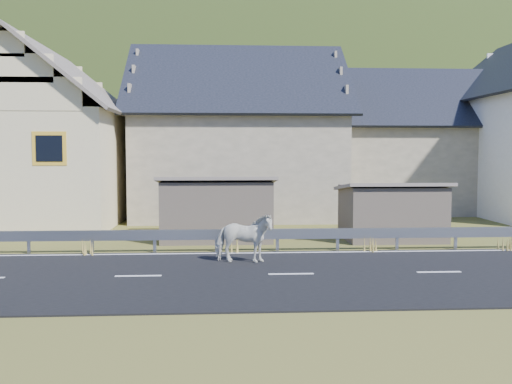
{
  "coord_description": "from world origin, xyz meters",
  "views": [
    {
      "loc": [
        -1.83,
        -14.79,
        3.26
      ],
      "look_at": [
        -0.72,
        3.39,
        1.98
      ],
      "focal_mm": 40.0,
      "sensor_mm": 36.0,
      "label": 1
    }
  ],
  "objects": [
    {
      "name": "shed_left",
      "position": [
        -2.0,
        6.5,
        1.1
      ],
      "size": [
        4.3,
        3.3,
        2.4
      ],
      "primitive_type": "cube",
      "color": "brown",
      "rests_on": "ground"
    },
    {
      "name": "house_stone_a",
      "position": [
        -1.0,
        15.0,
        4.63
      ],
      "size": [
        10.8,
        9.8,
        8.9
      ],
      "color": "tan",
      "rests_on": "ground"
    },
    {
      "name": "lane_markings",
      "position": [
        0.0,
        0.0,
        0.04
      ],
      "size": [
        60.0,
        6.6,
        0.01
      ],
      "primitive_type": "cube",
      "color": "silver",
      "rests_on": "road"
    },
    {
      "name": "house_stone_b",
      "position": [
        9.0,
        17.0,
        4.24
      ],
      "size": [
        9.8,
        8.8,
        8.1
      ],
      "color": "tan",
      "rests_on": "ground"
    },
    {
      "name": "horse",
      "position": [
        -1.19,
        1.64,
        0.77
      ],
      "size": [
        1.02,
        1.81,
        1.45
      ],
      "primitive_type": "imported",
      "rotation": [
        0.0,
        0.0,
        1.43
      ],
      "color": "silver",
      "rests_on": "road"
    },
    {
      "name": "house_cream",
      "position": [
        -10.0,
        12.0,
        4.36
      ],
      "size": [
        7.8,
        9.8,
        8.3
      ],
      "color": "beige",
      "rests_on": "ground"
    },
    {
      "name": "road",
      "position": [
        0.0,
        0.0,
        0.02
      ],
      "size": [
        60.0,
        7.0,
        0.04
      ],
      "primitive_type": "cube",
      "color": "black",
      "rests_on": "ground"
    },
    {
      "name": "ground",
      "position": [
        0.0,
        0.0,
        0.0
      ],
      "size": [
        160.0,
        160.0,
        0.0
      ],
      "primitive_type": "plane",
      "color": "#484E1F",
      "rests_on": "ground"
    },
    {
      "name": "guardrail",
      "position": [
        -0.0,
        3.68,
        0.56
      ],
      "size": [
        28.1,
        0.09,
        0.75
      ],
      "color": "#93969B",
      "rests_on": "ground"
    },
    {
      "name": "shed_right",
      "position": [
        4.5,
        6.0,
        1.0
      ],
      "size": [
        3.8,
        2.9,
        2.2
      ],
      "primitive_type": "cube",
      "color": "brown",
      "rests_on": "ground"
    },
    {
      "name": "mountain",
      "position": [
        5.0,
        180.0,
        -20.0
      ],
      "size": [
        440.0,
        280.0,
        260.0
      ],
      "primitive_type": "ellipsoid",
      "color": "#283C14",
      "rests_on": "ground"
    }
  ]
}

